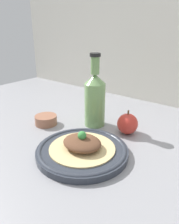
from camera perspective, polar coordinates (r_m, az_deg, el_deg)
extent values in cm
cube|color=gray|center=(68.95, 0.33, -10.93)|extent=(180.00, 110.00, 4.00)
cube|color=silver|center=(105.40, 20.31, 23.23)|extent=(180.00, 3.00, 80.00)
cylinder|color=#2D333D|center=(64.60, -1.74, -10.32)|extent=(26.79, 26.79, 1.91)
torus|color=#2D333D|center=(64.24, -1.75, -9.82)|extent=(25.98, 25.98, 1.33)
cylinder|color=#D6BC7F|center=(63.99, -1.75, -9.45)|extent=(19.20, 19.20, 0.40)
ellipsoid|color=brown|center=(63.08, -1.77, -8.07)|extent=(11.62, 9.88, 3.15)
sphere|color=green|center=(61.95, -1.80, -6.21)|extent=(2.51, 2.51, 2.51)
cylinder|color=#729E5B|center=(80.06, 1.38, 1.90)|extent=(7.57, 7.57, 15.95)
cone|color=#729E5B|center=(77.27, 1.45, 8.66)|extent=(7.57, 7.57, 3.41)
cylinder|color=#729E5B|center=(76.33, 1.48, 12.07)|extent=(3.03, 3.03, 5.94)
cylinder|color=black|center=(75.80, 1.51, 14.73)|extent=(3.78, 3.78, 1.20)
sphere|color=red|center=(76.29, 9.90, -3.05)|extent=(7.21, 7.21, 7.21)
cylinder|color=brown|center=(74.65, 10.10, -0.14)|extent=(0.58, 0.58, 1.62)
cylinder|color=#996047|center=(84.26, -11.30, -2.06)|extent=(8.25, 8.25, 3.49)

